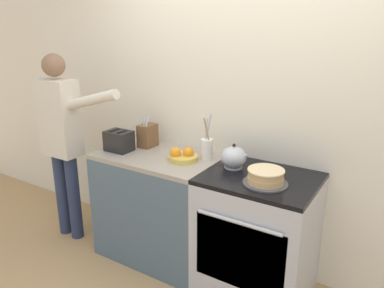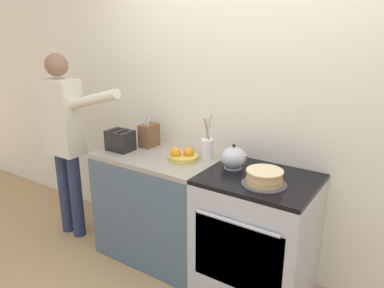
{
  "view_description": "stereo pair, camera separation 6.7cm",
  "coord_description": "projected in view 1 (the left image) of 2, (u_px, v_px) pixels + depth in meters",
  "views": [
    {
      "loc": [
        1.09,
        -1.91,
        1.88
      ],
      "look_at": [
        -0.29,
        0.28,
        1.05
      ],
      "focal_mm": 35.0,
      "sensor_mm": 36.0,
      "label": 1
    },
    {
      "loc": [
        1.15,
        -1.88,
        1.88
      ],
      "look_at": [
        -0.29,
        0.28,
        1.05
      ],
      "focal_mm": 35.0,
      "sensor_mm": 36.0,
      "label": 2
    }
  ],
  "objects": [
    {
      "name": "wall_back",
      "position": [
        250.0,
        106.0,
        2.79
      ],
      "size": [
        8.0,
        0.04,
        2.6
      ],
      "color": "silver",
      "rests_on": "ground_plane"
    },
    {
      "name": "counter_cabinet",
      "position": [
        160.0,
        205.0,
        3.1
      ],
      "size": [
        0.96,
        0.63,
        0.9
      ],
      "color": "#4C6070",
      "rests_on": "ground_plane"
    },
    {
      "name": "stove_range",
      "position": [
        257.0,
        235.0,
        2.66
      ],
      "size": [
        0.76,
        0.66,
        0.9
      ],
      "color": "#B7BABF",
      "rests_on": "ground_plane"
    },
    {
      "name": "layer_cake",
      "position": [
        266.0,
        177.0,
        2.4
      ],
      "size": [
        0.29,
        0.29,
        0.1
      ],
      "color": "#4C4C51",
      "rests_on": "stove_range"
    },
    {
      "name": "tea_kettle",
      "position": [
        234.0,
        157.0,
        2.66
      ],
      "size": [
        0.22,
        0.18,
        0.18
      ],
      "color": "#B7BABF",
      "rests_on": "stove_range"
    },
    {
      "name": "knife_block",
      "position": [
        148.0,
        135.0,
        3.12
      ],
      "size": [
        0.11,
        0.16,
        0.28
      ],
      "color": "brown",
      "rests_on": "counter_cabinet"
    },
    {
      "name": "utensil_crock",
      "position": [
        207.0,
        147.0,
        2.83
      ],
      "size": [
        0.09,
        0.09,
        0.35
      ],
      "color": "silver",
      "rests_on": "counter_cabinet"
    },
    {
      "name": "fruit_bowl",
      "position": [
        183.0,
        156.0,
        2.82
      ],
      "size": [
        0.22,
        0.22,
        0.1
      ],
      "color": "gold",
      "rests_on": "counter_cabinet"
    },
    {
      "name": "toaster",
      "position": [
        119.0,
        141.0,
        3.02
      ],
      "size": [
        0.22,
        0.16,
        0.17
      ],
      "color": "black",
      "rests_on": "counter_cabinet"
    },
    {
      "name": "person_baker",
      "position": [
        62.0,
        133.0,
        3.22
      ],
      "size": [
        0.93,
        0.2,
        1.66
      ],
      "rotation": [
        0.0,
        0.0,
        0.02
      ],
      "color": "#283351",
      "rests_on": "ground_plane"
    }
  ]
}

